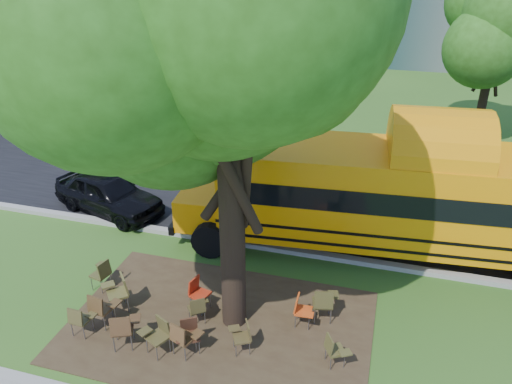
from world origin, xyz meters
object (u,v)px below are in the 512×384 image
(chair_9, at_px, (119,289))
(bg_car_red, at_px, (154,122))
(chair_6, at_px, (243,334))
(black_car, at_px, (108,193))
(school_bus, at_px, (424,198))
(chair_8, at_px, (102,272))
(chair_10, at_px, (198,291))
(chair_11, at_px, (198,307))
(chair_5, at_px, (189,332))
(chair_12, at_px, (301,309))
(main_tree, at_px, (228,77))
(chair_2, at_px, (123,327))
(chair_7, at_px, (334,349))
(chair_13, at_px, (324,301))
(chair_3, at_px, (158,332))
(pedestrian_b, at_px, (5,86))
(pedestrian_a, at_px, (51,90))
(chair_1, at_px, (80,318))
(chair_0, at_px, (101,307))
(chair_4, at_px, (183,337))

(chair_9, distance_m, bg_car_red, 12.32)
(chair_6, bearing_deg, black_car, 23.96)
(school_bus, relative_size, black_car, 3.26)
(chair_8, relative_size, chair_10, 1.00)
(chair_6, relative_size, chair_11, 1.01)
(chair_5, distance_m, chair_6, 1.19)
(chair_6, distance_m, chair_12, 1.55)
(main_tree, distance_m, chair_2, 5.83)
(chair_7, xyz_separation_m, chair_13, (-0.42, 1.33, 0.11))
(chair_7, distance_m, bg_car_red, 15.45)
(school_bus, height_order, black_car, school_bus)
(chair_6, xyz_separation_m, chair_7, (1.95, 0.10, 0.00))
(chair_7, relative_size, chair_8, 0.89)
(chair_7, xyz_separation_m, chair_9, (-5.25, 0.42, 0.12))
(bg_car_red, bearing_deg, chair_6, -162.40)
(chair_2, bearing_deg, chair_3, -15.02)
(chair_12, distance_m, bg_car_red, 14.07)
(chair_3, height_order, chair_6, chair_3)
(chair_7, bearing_deg, school_bus, 131.96)
(chair_5, relative_size, chair_11, 1.06)
(black_car, bearing_deg, chair_12, -101.07)
(chair_5, height_order, chair_11, chair_5)
(pedestrian_b, bearing_deg, chair_12, 2.56)
(main_tree, xyz_separation_m, chair_7, (2.45, -0.76, -5.36))
(chair_10, bearing_deg, pedestrian_a, -120.24)
(chair_13, bearing_deg, chair_8, 169.25)
(chair_2, xyz_separation_m, pedestrian_a, (-13.03, 15.41, 0.32))
(chair_3, bearing_deg, chair_1, 27.10)
(chair_0, height_order, chair_4, chair_0)
(chair_6, xyz_separation_m, chair_8, (-4.14, 1.11, 0.06))
(chair_7, distance_m, chair_12, 1.38)
(chair_0, relative_size, chair_5, 1.14)
(chair_0, distance_m, chair_13, 5.16)
(chair_3, bearing_deg, chair_7, -144.11)
(bg_car_red, bearing_deg, chair_2, -172.77)
(chair_3, distance_m, chair_6, 1.84)
(chair_10, xyz_separation_m, chair_12, (2.53, 0.10, -0.03))
(school_bus, height_order, chair_1, school_bus)
(chair_1, distance_m, chair_12, 5.02)
(chair_1, bearing_deg, chair_4, 4.88)
(chair_8, height_order, chair_13, chair_13)
(chair_4, xyz_separation_m, chair_10, (-0.28, 1.54, -0.01))
(chair_7, bearing_deg, chair_6, -116.43)
(school_bus, bearing_deg, chair_0, -148.02)
(chair_7, bearing_deg, chair_8, -128.89)
(chair_4, xyz_separation_m, chair_7, (3.15, 0.61, -0.07))
(chair_11, xyz_separation_m, chair_13, (2.82, 0.87, 0.12))
(chair_3, relative_size, bg_car_red, 0.17)
(chair_12, distance_m, black_car, 8.16)
(chair_7, height_order, pedestrian_a, pedestrian_a)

